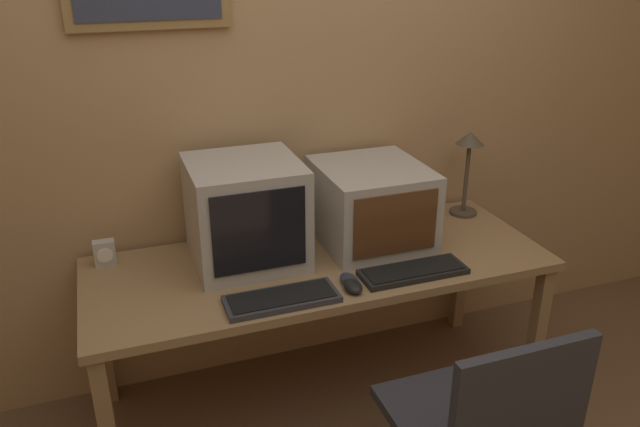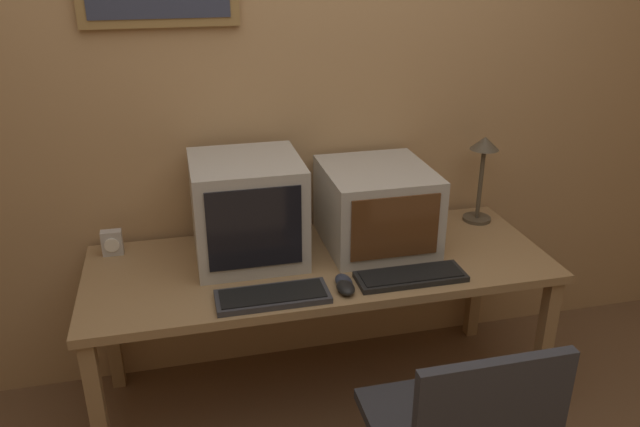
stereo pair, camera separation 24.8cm
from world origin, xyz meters
name	(u,v)px [view 1 (the left image)]	position (x,y,z in m)	size (l,w,h in m)	color
wall_back	(287,96)	(0.00, 1.38, 1.30)	(8.00, 0.08, 2.60)	tan
desk	(320,275)	(0.00, 0.97, 0.64)	(1.89, 0.72, 0.71)	#99754C
monitor_left	(246,212)	(-0.28, 1.08, 0.92)	(0.44, 0.44, 0.42)	#B7B2A8
monitor_right	(371,204)	(0.27, 1.08, 0.88)	(0.44, 0.48, 0.34)	#B7B2A8
keyboard_main	(282,299)	(-0.24, 0.71, 0.72)	(0.42, 0.16, 0.03)	#333338
keyboard_side	(413,271)	(0.31, 0.73, 0.72)	(0.43, 0.15, 0.03)	black
mouse_near_keyboard	(353,286)	(0.03, 0.70, 0.73)	(0.07, 0.10, 0.04)	black
mouse_far_corner	(349,280)	(0.04, 0.74, 0.72)	(0.06, 0.11, 0.03)	#282D3D
desk_clock	(105,253)	(-0.83, 1.22, 0.76)	(0.08, 0.05, 0.11)	#B7B2AD
desk_lamp	(468,157)	(0.81, 1.19, 0.99)	(0.13, 0.13, 0.41)	#4C4233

